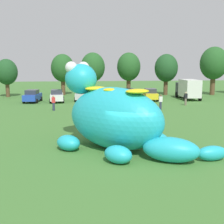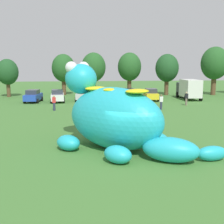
{
  "view_description": "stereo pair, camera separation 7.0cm",
  "coord_description": "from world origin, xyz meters",
  "views": [
    {
      "loc": [
        -2.72,
        -14.4,
        4.79
      ],
      "look_at": [
        -0.55,
        2.32,
        2.02
      ],
      "focal_mm": 44.14,
      "sensor_mm": 36.0,
      "label": 1
    },
    {
      "loc": [
        -2.65,
        -14.41,
        4.79
      ],
      "look_at": [
        -0.55,
        2.32,
        2.02
      ],
      "focal_mm": 44.14,
      "sensor_mm": 36.0,
      "label": 2
    }
  ],
  "objects": [
    {
      "name": "ground_plane",
      "position": [
        0.0,
        0.0,
        0.0
      ],
      "size": [
        160.0,
        160.0,
        0.0
      ],
      "primitive_type": "plane",
      "color": "#427533"
    },
    {
      "name": "car_orange",
      "position": [
        4.75,
        24.71,
        0.86
      ],
      "size": [
        2.15,
        4.2,
        1.72
      ],
      "color": "orange",
      "rests_on": "ground"
    },
    {
      "name": "tree_centre_left",
      "position": [
        -4.97,
        33.7,
        4.55
      ],
      "size": [
        3.92,
        3.92,
        6.96
      ],
      "color": "brown",
      "rests_on": "ground"
    },
    {
      "name": "car_black",
      "position": [
        1.32,
        24.0,
        0.86
      ],
      "size": [
        2.06,
        4.16,
        1.72
      ],
      "color": "black",
      "rests_on": "ground"
    },
    {
      "name": "car_white",
      "position": [
        -5.41,
        23.94,
        0.86
      ],
      "size": [
        2.11,
        4.19,
        1.72
      ],
      "color": "white",
      "rests_on": "ground"
    },
    {
      "name": "tree_right",
      "position": [
        20.63,
        30.58,
        5.36
      ],
      "size": [
        4.62,
        4.62,
        8.19
      ],
      "color": "brown",
      "rests_on": "ground"
    },
    {
      "name": "car_blue",
      "position": [
        -8.71,
        24.19,
        0.86
      ],
      "size": [
        2.28,
        4.26,
        1.72
      ],
      "color": "#2347B7",
      "rests_on": "ground"
    },
    {
      "name": "spectator_wandering",
      "position": [
        -5.26,
        16.31,
        0.85
      ],
      "size": [
        0.38,
        0.26,
        1.71
      ],
      "color": "#2D334C",
      "rests_on": "ground"
    },
    {
      "name": "giant_inflatable_creature",
      "position": [
        -0.53,
        1.32,
        1.88
      ],
      "size": [
        9.21,
        7.67,
        5.13
      ],
      "color": "#23B2C6",
      "rests_on": "ground"
    },
    {
      "name": "spectator_near_inflatable",
      "position": [
        6.74,
        15.61,
        0.85
      ],
      "size": [
        0.38,
        0.26,
        1.71
      ],
      "color": "#2D334C",
      "rests_on": "ground"
    },
    {
      "name": "spectator_mid_field",
      "position": [
        10.89,
        18.49,
        0.85
      ],
      "size": [
        0.38,
        0.26,
        1.71
      ],
      "color": "#726656",
      "rests_on": "ground"
    },
    {
      "name": "spectator_by_cars",
      "position": [
        3.09,
        5.02,
        0.85
      ],
      "size": [
        0.38,
        0.26,
        1.71
      ],
      "color": "#2D334C",
      "rests_on": "ground"
    },
    {
      "name": "tree_centre_right",
      "position": [
        6.47,
        33.67,
        4.76
      ],
      "size": [
        4.1,
        4.1,
        7.28
      ],
      "color": "brown",
      "rests_on": "ground"
    },
    {
      "name": "car_silver",
      "position": [
        -1.96,
        25.14,
        0.86
      ],
      "size": [
        2.18,
        4.22,
        1.72
      ],
      "color": "#B7BABF",
      "rests_on": "ground"
    },
    {
      "name": "tree_mid_right",
      "position": [
        12.56,
        31.48,
        4.56
      ],
      "size": [
        3.93,
        3.93,
        6.97
      ],
      "color": "brown",
      "rests_on": "ground"
    },
    {
      "name": "tree_centre",
      "position": [
        0.1,
        32.39,
        4.7
      ],
      "size": [
        4.04,
        4.04,
        7.18
      ],
      "color": "brown",
      "rests_on": "ground"
    },
    {
      "name": "tree_mid_left",
      "position": [
        -13.7,
        31.64,
        3.96
      ],
      "size": [
        3.41,
        3.41,
        6.05
      ],
      "color": "brown",
      "rests_on": "ground"
    },
    {
      "name": "car_yellow",
      "position": [
        7.84,
        24.11,
        0.86
      ],
      "size": [
        2.3,
        4.27,
        1.72
      ],
      "color": "yellow",
      "rests_on": "ground"
    },
    {
      "name": "box_truck",
      "position": [
        13.86,
        24.94,
        1.6
      ],
      "size": [
        2.85,
        6.56,
        2.95
      ],
      "color": "#333842",
      "rests_on": "ground"
    }
  ]
}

